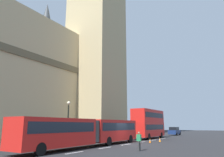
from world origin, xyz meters
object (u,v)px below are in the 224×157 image
at_px(sedan_lead, 174,131).
at_px(street_lamp, 68,119).
at_px(articulated_bus, 89,130).
at_px(double_decker_bus, 149,123).
at_px(traffic_cone_middle, 160,140).
at_px(traffic_cone_west, 150,141).
at_px(pedestrian_near_cones, 139,141).

height_order(sedan_lead, street_lamp, street_lamp).
relative_size(articulated_bus, double_decker_bus, 1.97).
xyz_separation_m(articulated_bus, traffic_cone_middle, (10.63, -4.15, -1.46)).
xyz_separation_m(traffic_cone_west, street_lamp, (-6.83, 8.14, 2.77)).
bearing_deg(traffic_cone_middle, double_decker_bus, 33.42).
relative_size(articulated_bus, traffic_cone_west, 31.37).
height_order(double_decker_bus, street_lamp, street_lamp).
bearing_deg(sedan_lead, traffic_cone_middle, -169.43).
relative_size(articulated_bus, pedestrian_near_cones, 10.77).
bearing_deg(street_lamp, pedestrian_near_cones, -100.49).
xyz_separation_m(articulated_bus, sedan_lead, (32.00, -0.16, -0.83)).
distance_m(sedan_lead, traffic_cone_west, 23.94).
bearing_deg(street_lamp, traffic_cone_middle, -43.46).
bearing_deg(pedestrian_near_cones, traffic_cone_west, 15.88).
xyz_separation_m(traffic_cone_west, traffic_cone_middle, (2.31, -0.52, 0.00)).
relative_size(sedan_lead, traffic_cone_middle, 7.59).
height_order(articulated_bus, traffic_cone_west, articulated_bus).
relative_size(street_lamp, pedestrian_near_cones, 3.12).
bearing_deg(street_lamp, articulated_bus, -108.32).
relative_size(double_decker_bus, sedan_lead, 2.10).
relative_size(traffic_cone_middle, street_lamp, 0.11).
height_order(articulated_bus, street_lamp, street_lamp).
bearing_deg(pedestrian_near_cones, street_lamp, 79.51).
xyz_separation_m(sedan_lead, pedestrian_near_cones, (-32.47, -5.97, -0.00)).
xyz_separation_m(traffic_cone_middle, street_lamp, (-9.14, 8.66, 2.77)).
xyz_separation_m(sedan_lead, traffic_cone_west, (-23.68, -3.47, -0.63)).
relative_size(sedan_lead, pedestrian_near_cones, 2.60).
distance_m(traffic_cone_west, street_lamp, 10.98).
bearing_deg(articulated_bus, sedan_lead, -0.29).
distance_m(articulated_bus, traffic_cone_middle, 11.50).
distance_m(traffic_cone_west, traffic_cone_middle, 2.37).
bearing_deg(pedestrian_near_cones, traffic_cone_middle, 10.12).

